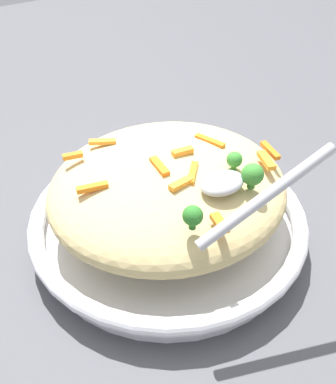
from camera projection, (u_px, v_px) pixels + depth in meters
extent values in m
plane|color=#4C4C51|center=(168.00, 235.00, 0.63)|extent=(2.40, 2.40, 0.00)
cylinder|color=silver|center=(168.00, 228.00, 0.62)|extent=(0.35, 0.35, 0.03)
torus|color=silver|center=(168.00, 215.00, 0.61)|extent=(0.38, 0.38, 0.02)
torus|color=black|center=(168.00, 213.00, 0.61)|extent=(0.37, 0.37, 0.00)
ellipsoid|color=#D1BA7A|center=(168.00, 187.00, 0.58)|extent=(0.32, 0.30, 0.09)
cube|color=orange|center=(184.00, 153.00, 0.56)|extent=(0.03, 0.01, 0.01)
cube|color=orange|center=(73.00, 156.00, 0.56)|extent=(0.03, 0.01, 0.01)
cube|color=orange|center=(220.00, 223.00, 0.47)|extent=(0.02, 0.03, 0.01)
cube|color=orange|center=(193.00, 173.00, 0.53)|extent=(0.03, 0.04, 0.01)
cube|color=orange|center=(210.00, 141.00, 0.59)|extent=(0.02, 0.04, 0.01)
cube|color=orange|center=(92.00, 187.00, 0.51)|extent=(0.04, 0.02, 0.01)
cube|color=orange|center=(102.00, 142.00, 0.59)|extent=(0.04, 0.03, 0.01)
cube|color=orange|center=(159.00, 167.00, 0.54)|extent=(0.01, 0.04, 0.01)
cube|color=orange|center=(266.00, 160.00, 0.56)|extent=(0.02, 0.04, 0.01)
cube|color=orange|center=(270.00, 150.00, 0.57)|extent=(0.02, 0.04, 0.01)
cube|color=orange|center=(181.00, 184.00, 0.51)|extent=(0.03, 0.01, 0.01)
cylinder|color=#377928|center=(234.00, 167.00, 0.54)|extent=(0.01, 0.01, 0.01)
sphere|color=#3D8E33|center=(234.00, 159.00, 0.54)|extent=(0.02, 0.02, 0.02)
cylinder|color=#296820|center=(192.00, 225.00, 0.46)|extent=(0.01, 0.01, 0.01)
sphere|color=#2D7A28|center=(193.00, 216.00, 0.45)|extent=(0.02, 0.02, 0.02)
cylinder|color=#377928|center=(251.00, 184.00, 0.52)|extent=(0.01, 0.01, 0.01)
sphere|color=#3D8E33|center=(253.00, 174.00, 0.51)|extent=(0.03, 0.03, 0.03)
ellipsoid|color=#B7B7BC|center=(222.00, 183.00, 0.51)|extent=(0.06, 0.04, 0.02)
cylinder|color=#B7B7BC|center=(266.00, 196.00, 0.43)|extent=(0.16, 0.03, 0.08)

